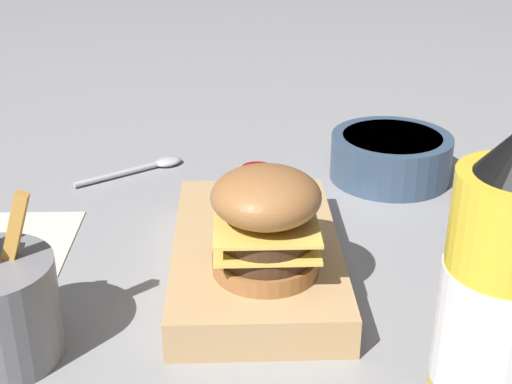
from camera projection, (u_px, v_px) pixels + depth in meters
ground_plane at (274, 281)px, 0.68m from camera, size 6.00×6.00×0.00m
serving_board at (256, 256)px, 0.69m from camera, size 0.28×0.16×0.04m
burger at (266, 221)px, 0.61m from camera, size 0.09×0.09×0.10m
ketchup_bottle at (501, 310)px, 0.45m from camera, size 0.08×0.08×0.24m
side_bowl at (391, 156)px, 0.89m from camera, size 0.15×0.15×0.06m
spoon at (150, 166)px, 0.93m from camera, size 0.10×0.13×0.01m
ketchup_puddle at (257, 167)px, 0.93m from camera, size 0.04×0.04×0.00m
parchment_square at (7, 242)px, 0.75m from camera, size 0.14×0.14×0.00m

